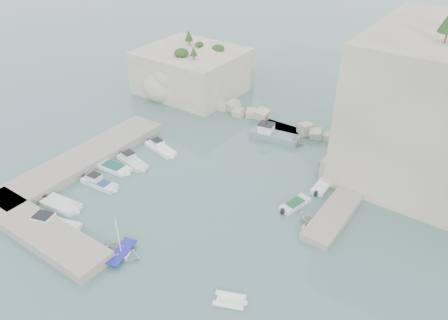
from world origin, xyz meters
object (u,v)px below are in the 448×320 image
Objects in this scene: inflatable_dinghy at (230,302)px; tender_east_d at (332,179)px; motorboat_b at (133,163)px; motorboat_e at (62,207)px; motorboat_a at (161,150)px; tender_east_a at (309,224)px; tender_east_b at (295,206)px; rowboat at (122,255)px; motorboat_c at (114,169)px; tender_east_c at (323,187)px; work_boat at (275,139)px; motorboat_d at (100,185)px; motorboat_f at (52,227)px.

tender_east_d reaches higher than inflatable_dinghy.
motorboat_e is (-0.11, -10.77, 0.00)m from motorboat_b.
tender_east_a is (22.81, -2.08, 0.00)m from motorboat_a.
inflatable_dinghy is at bearing -6.76° from motorboat_e.
tender_east_b is 7.34m from tender_east_d.
rowboat reaches higher than inflatable_dinghy.
motorboat_b reaches higher than rowboat.
motorboat_b is 21.36m from tender_east_b.
motorboat_c and tender_east_c have the same top height.
motorboat_a reaches higher than tender_east_b.
motorboat_e is at bearing 129.79° from tender_east_c.
rowboat is 0.55× the size of work_boat.
motorboat_c is at bearing -93.15° from motorboat_a.
rowboat is 1.45× the size of tender_east_a.
tender_east_a is (23.30, 8.07, 0.00)m from motorboat_d.
motorboat_d is at bearing 43.17° from rowboat.
rowboat is at bearing 165.10° from tender_east_d.
motorboat_b is at bearing 81.91° from motorboat_f.
motorboat_d is 7.97m from motorboat_f.
motorboat_d is 1.26× the size of rowboat.
motorboat_f is (1.87, -13.45, 0.00)m from motorboat_b.
motorboat_a is 1.05× the size of motorboat_d.
tender_east_c is 1.04× the size of tender_east_d.
motorboat_a is 0.81× the size of motorboat_f.
motorboat_a reaches higher than motorboat_c.
tender_east_a is 17.97m from work_boat.
motorboat_c is at bearing 35.10° from rowboat.
motorboat_a is at bearing 90.82° from motorboat_b.
motorboat_c is at bearing 106.51° from motorboat_d.
rowboat is 0.94× the size of tender_east_d.
inflatable_dinghy is at bearing -17.66° from motorboat_d.
work_boat reaches higher than tender_east_b.
motorboat_a reaches higher than inflatable_dinghy.
work_boat is (11.46, 21.59, 0.00)m from motorboat_d.
rowboat is 0.91× the size of tender_east_c.
motorboat_d is (-0.49, -10.15, 0.00)m from motorboat_a.
motorboat_b reaches higher than motorboat_c.
tender_east_b is 0.92× the size of tender_east_c.
motorboat_f is 1.61× the size of tender_east_b.
motorboat_a is 22.52m from tender_east_d.
motorboat_e is (-0.39, -5.14, 0.00)m from motorboat_d.
motorboat_d is at bearing 144.30° from inflatable_dinghy.
motorboat_f is at bearing 151.53° from tender_east_d.
motorboat_d reaches higher than motorboat_e.
motorboat_a is at bearing 82.54° from motorboat_d.
motorboat_c is at bearing 131.26° from tender_east_d.
rowboat is 26.16m from tender_east_d.
inflatable_dinghy is at bearing -168.52° from tender_east_d.
tender_east_c is at bearing 23.01° from motorboat_c.
motorboat_c is at bearing -134.09° from work_boat.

